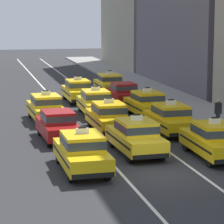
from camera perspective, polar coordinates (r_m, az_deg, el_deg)
ground_plane at (r=24.41m, az=4.87°, el=-6.17°), size 160.00×160.00×0.00m
lane_stripe_left_center at (r=43.18m, az=-5.47°, el=0.93°), size 0.14×80.00×0.01m
lane_stripe_center_right at (r=43.73m, az=-1.31°, el=1.08°), size 0.14×80.00×0.01m
sidewalk_curb at (r=40.57m, az=7.94°, el=0.39°), size 4.00×90.00×0.15m
taxi_left_nearest at (r=24.63m, az=-2.98°, el=-3.89°), size 1.88×4.59×1.96m
sedan_left_second at (r=30.59m, az=-5.36°, el=-1.23°), size 1.95×4.37×1.58m
taxi_left_third at (r=35.88m, az=-6.53°, el=0.46°), size 2.00×4.63×1.96m
taxi_center_nearest at (r=27.56m, az=2.37°, el=-2.38°), size 1.98×4.62×1.96m
taxi_center_second at (r=32.61m, az=-0.34°, el=-0.43°), size 1.86×4.58×1.96m
taxi_center_third at (r=37.73m, az=-1.65°, el=0.99°), size 1.90×4.59×1.96m
taxi_center_fourth at (r=43.39m, az=-3.40°, el=2.16°), size 1.84×4.57×1.96m
taxi_right_nearest at (r=27.20m, az=9.98°, el=-2.69°), size 1.89×4.59×1.96m
taxi_right_second at (r=32.22m, az=5.76°, el=-0.61°), size 1.91×4.60×1.96m
taxi_right_third at (r=37.13m, az=3.46°, el=0.83°), size 1.99×4.63×1.96m
sedan_right_fourth at (r=42.20m, az=1.14°, el=1.92°), size 1.81×4.32×1.58m
taxi_right_fifth at (r=47.31m, az=-0.26°, el=2.83°), size 1.88×4.58×1.96m
pedestrian_mid_block at (r=33.30m, az=10.41°, el=-0.15°), size 0.36×0.24×1.69m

